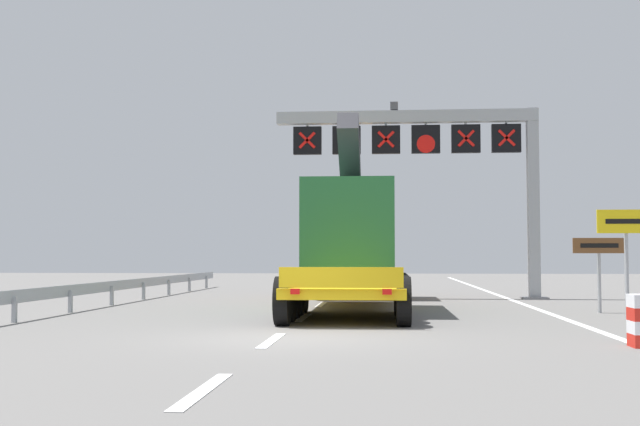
{
  "coord_description": "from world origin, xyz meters",
  "views": [
    {
      "loc": [
        1.87,
        -15.3,
        1.56
      ],
      "look_at": [
        -0.26,
        10.02,
        2.91
      ],
      "focal_mm": 45.47,
      "sensor_mm": 36.0,
      "label": 1
    }
  ],
  "objects": [
    {
      "name": "heavy_haul_truck_yellow",
      "position": [
        0.81,
        10.14,
        1.99
      ],
      "size": [
        3.05,
        14.07,
        5.3
      ],
      "color": "yellow",
      "rests_on": "ground"
    },
    {
      "name": "lane_markings",
      "position": [
        -0.27,
        13.36,
        0.01
      ],
      "size": [
        0.2,
        41.32,
        0.01
      ],
      "color": "silver",
      "rests_on": "ground"
    },
    {
      "name": "exit_sign_yellow",
      "position": [
        7.71,
        5.15,
        2.04
      ],
      "size": [
        1.42,
        0.15,
        2.7
      ],
      "color": "#9EA0A5",
      "rests_on": "ground"
    },
    {
      "name": "overhead_lane_gantry",
      "position": [
        3.69,
        14.4,
        5.52
      ],
      "size": [
        9.79,
        0.9,
        7.2
      ],
      "color": "#9EA0A5",
      "rests_on": "ground"
    },
    {
      "name": "guardrail_left",
      "position": [
        -6.89,
        11.38,
        0.56
      ],
      "size": [
        0.13,
        26.75,
        0.76
      ],
      "color": "#999EA3",
      "rests_on": "ground"
    },
    {
      "name": "edge_line_right",
      "position": [
        6.2,
        12.0,
        0.01
      ],
      "size": [
        0.2,
        63.0,
        0.01
      ],
      "primitive_type": "cube",
      "color": "silver",
      "rests_on": "ground"
    },
    {
      "name": "ground",
      "position": [
        0.0,
        0.0,
        0.0
      ],
      "size": [
        112.0,
        112.0,
        0.0
      ],
      "primitive_type": "plane",
      "color": "slate"
    },
    {
      "name": "tourist_info_sign_brown",
      "position": [
        7.63,
        7.45,
        1.55
      ],
      "size": [
        1.41,
        0.15,
        2.05
      ],
      "color": "#9EA0A5",
      "rests_on": "ground"
    }
  ]
}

